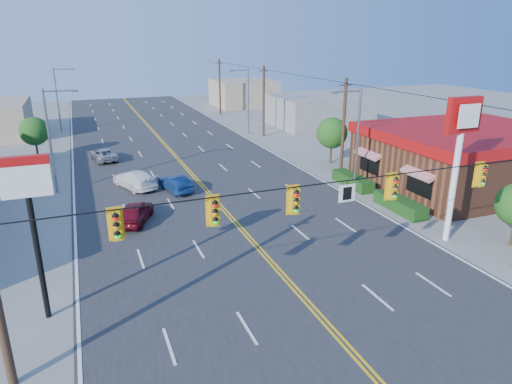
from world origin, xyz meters
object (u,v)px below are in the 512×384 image
object	(u,v)px
signal_span	(318,210)
car_silver	(104,155)
kfc_pylon	(460,141)
car_white	(135,180)
kfc	(464,157)
car_magenta	(135,213)
pizza_hut_sign	(30,205)
car_blue	(175,184)

from	to	relation	value
signal_span	car_silver	world-z (taller)	signal_span
kfc_pylon	car_white	bearing A→B (deg)	133.68
kfc	car_white	world-z (taller)	kfc
car_magenta	signal_span	bearing A→B (deg)	137.47
kfc_pylon	pizza_hut_sign	world-z (taller)	kfc_pylon
kfc_pylon	pizza_hut_sign	size ratio (longest dim) A/B	1.24
car_magenta	car_silver	bearing A→B (deg)	-63.61
signal_span	car_magenta	bearing A→B (deg)	113.84
pizza_hut_sign	car_silver	distance (m)	27.46
car_blue	kfc	bearing A→B (deg)	148.70
signal_span	pizza_hut_sign	bearing A→B (deg)	159.81
kfc_pylon	car_silver	distance (m)	32.65
kfc_pylon	car_magenta	bearing A→B (deg)	151.04
kfc	car_white	size ratio (longest dim) A/B	3.38
kfc	pizza_hut_sign	xyz separation A→B (m)	(-30.90, -8.00, 2.80)
kfc	kfc_pylon	xyz separation A→B (m)	(-8.90, -8.00, 3.66)
kfc_pylon	car_silver	size ratio (longest dim) A/B	1.97
pizza_hut_sign	signal_span	bearing A→B (deg)	-20.19
kfc_pylon	kfc	bearing A→B (deg)	41.95
kfc	kfc_pylon	bearing A→B (deg)	-138.05
kfc	car_magenta	distance (m)	26.05
pizza_hut_sign	car_white	world-z (taller)	pizza_hut_sign
kfc_pylon	car_magenta	xyz separation A→B (m)	(-17.06, 9.44, -5.35)
signal_span	pizza_hut_sign	distance (m)	11.60
pizza_hut_sign	car_magenta	size ratio (longest dim) A/B	1.69
kfc	pizza_hut_sign	bearing A→B (deg)	-165.48
car_magenta	car_white	size ratio (longest dim) A/B	0.84
kfc	car_blue	size ratio (longest dim) A/B	4.27
pizza_hut_sign	car_magenta	world-z (taller)	pizza_hut_sign
signal_span	kfc_pylon	xyz separation A→B (m)	(11.12, 4.00, 1.16)
car_blue	signal_span	bearing A→B (deg)	82.33
signal_span	car_white	xyz separation A→B (m)	(-5.01, 20.89, -4.19)
pizza_hut_sign	kfc_pylon	bearing A→B (deg)	0.00
car_blue	kfc_pylon	bearing A→B (deg)	117.68
car_magenta	car_silver	size ratio (longest dim) A/B	0.94
signal_span	car_blue	distance (m)	19.39
kfc_pylon	car_silver	bearing A→B (deg)	123.77
signal_span	kfc	world-z (taller)	signal_span
signal_span	car_blue	bearing A→B (deg)	96.64
car_white	car_magenta	bearing A→B (deg)	61.66
car_white	signal_span	bearing A→B (deg)	82.24
car_magenta	kfc	bearing A→B (deg)	-159.54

